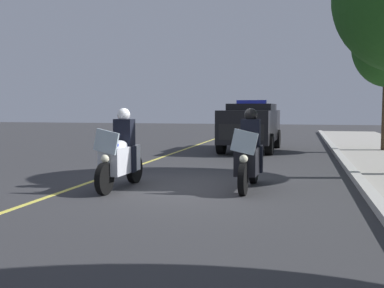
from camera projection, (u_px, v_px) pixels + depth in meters
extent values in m
plane|color=#333335|center=(187.00, 186.00, 9.77)|extent=(80.00, 80.00, 0.00)
cube|color=#B7B5AD|center=(367.00, 190.00, 8.87)|extent=(48.00, 0.24, 0.15)
cube|color=#E0D14C|center=(90.00, 182.00, 10.32)|extent=(48.00, 0.12, 0.01)
cylinder|color=black|center=(104.00, 179.00, 8.78)|extent=(0.64, 0.14, 0.64)
cylinder|color=black|center=(135.00, 169.00, 10.22)|extent=(0.64, 0.16, 0.64)
cube|color=silver|center=(120.00, 160.00, 9.46)|extent=(1.21, 0.48, 0.56)
ellipsoid|color=silver|center=(119.00, 146.00, 9.39)|extent=(0.57, 0.34, 0.24)
cube|color=silver|center=(106.00, 142.00, 8.82)|extent=(0.08, 0.56, 0.53)
sphere|color=#F9F4CC|center=(105.00, 159.00, 8.79)|extent=(0.17, 0.17, 0.17)
sphere|color=red|center=(102.00, 145.00, 8.99)|extent=(0.09, 0.09, 0.09)
sphere|color=#1933F2|center=(117.00, 145.00, 8.91)|extent=(0.09, 0.09, 0.09)
cube|color=black|center=(124.00, 133.00, 9.63)|extent=(0.29, 0.41, 0.60)
cube|color=black|center=(132.00, 159.00, 9.57)|extent=(0.18, 0.15, 0.56)
cube|color=black|center=(115.00, 159.00, 9.67)|extent=(0.18, 0.15, 0.56)
sphere|color=white|center=(124.00, 114.00, 9.58)|extent=(0.28, 0.28, 0.28)
cylinder|color=black|center=(243.00, 179.00, 8.73)|extent=(0.64, 0.14, 0.64)
cylinder|color=black|center=(254.00, 169.00, 10.17)|extent=(0.64, 0.16, 0.64)
cube|color=black|center=(249.00, 160.00, 9.40)|extent=(1.21, 0.48, 0.56)
ellipsoid|color=black|center=(249.00, 146.00, 9.33)|extent=(0.57, 0.34, 0.24)
cube|color=silver|center=(244.00, 142.00, 8.77)|extent=(0.08, 0.56, 0.53)
sphere|color=#F9F4CC|center=(244.00, 159.00, 8.73)|extent=(0.17, 0.17, 0.17)
sphere|color=red|center=(237.00, 145.00, 8.94)|extent=(0.09, 0.09, 0.09)
sphere|color=#1933F2|center=(253.00, 145.00, 8.85)|extent=(0.09, 0.09, 0.09)
cube|color=black|center=(251.00, 133.00, 9.58)|extent=(0.29, 0.41, 0.60)
cube|color=black|center=(259.00, 159.00, 9.51)|extent=(0.18, 0.15, 0.56)
cube|color=black|center=(241.00, 159.00, 9.62)|extent=(0.18, 0.15, 0.56)
sphere|color=black|center=(251.00, 114.00, 9.53)|extent=(0.28, 0.28, 0.28)
cube|color=black|center=(251.00, 126.00, 17.99)|extent=(4.96, 2.06, 1.24)
cube|color=black|center=(252.00, 108.00, 18.22)|extent=(2.46, 1.83, 0.36)
cube|color=#2633D8|center=(252.00, 102.00, 18.01)|extent=(0.32, 1.21, 0.14)
cube|color=black|center=(241.00, 132.00, 15.69)|extent=(0.17, 1.62, 0.56)
cylinder|color=black|center=(269.00, 144.00, 16.30)|extent=(0.81, 0.31, 0.80)
cylinder|color=black|center=(221.00, 143.00, 16.79)|extent=(0.81, 0.31, 0.80)
cylinder|color=black|center=(277.00, 139.00, 19.28)|extent=(0.81, 0.31, 0.80)
cylinder|color=black|center=(236.00, 138.00, 19.77)|extent=(0.81, 0.31, 0.80)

